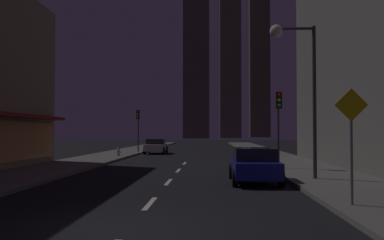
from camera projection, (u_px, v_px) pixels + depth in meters
The scene contains 15 objects.
ground_plane at pixel (193, 154), 40.89m from camera, with size 78.00×136.00×0.10m, color black.
sidewalk_right at pixel (264, 153), 40.56m from camera, with size 4.00×76.00×0.15m, color #605E59.
sidewalk_left at pixel (123, 152), 41.22m from camera, with size 4.00×76.00×0.15m, color #605E59.
lane_marking_center at pixel (168, 182), 17.32m from camera, with size 0.16×23.00×0.01m.
skyscraper_distant_tall at pixel (196, 45), 136.10m from camera, with size 8.46×7.36×61.93m, color brown.
skyscraper_distant_mid at pixel (230, 39), 148.15m from camera, with size 7.46×7.73×71.46m, color #635E4A.
skyscraper_distant_short at pixel (259, 59), 167.61m from camera, with size 8.10×5.46×63.89m, color brown.
skyscraper_distant_slender at pixel (320, 36), 136.67m from camera, with size 6.10×7.44×68.36m, color #5B5744.
car_parked_near at pixel (254, 165), 17.20m from camera, with size 1.98×4.24×1.45m.
car_parked_far at pixel (156, 146), 40.14m from camera, with size 1.98×4.24×1.45m.
fire_hydrant_far_left at pixel (118, 152), 34.10m from camera, with size 0.42×0.30×0.65m.
traffic_light_near_right at pixel (279, 112), 22.56m from camera, with size 0.32×0.48×4.20m.
traffic_light_far_left at pixel (138, 121), 41.04m from camera, with size 0.32×0.48×4.20m.
street_lamp_right at pixel (295, 63), 17.60m from camera, with size 1.96×0.56×6.58m.
pedestrian_crossing_sign at pixel (351, 136), 11.14m from camera, with size 0.91×0.08×3.15m.
Camera 1 is at (1.81, -8.93, 2.11)m, focal length 38.55 mm.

